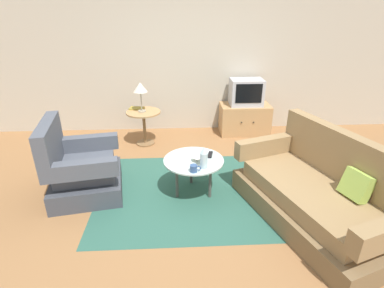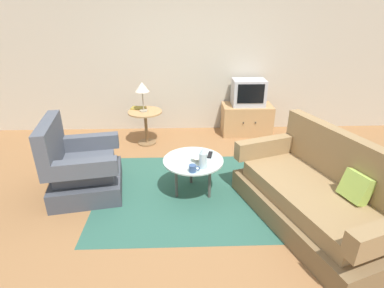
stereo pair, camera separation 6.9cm
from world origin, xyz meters
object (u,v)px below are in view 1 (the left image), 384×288
object	(u,v)px
couch	(318,196)
tv_stand	(244,119)
book	(137,108)
armchair	(80,170)
coffee_table	(193,163)
mug	(194,168)
side_table	(144,120)
television	(246,92)
tv_remote_dark	(210,155)
table_lamp	(140,88)
vase	(204,158)
bowl	(198,159)

from	to	relation	value
couch	tv_stand	bearing A→B (deg)	-13.12
book	armchair	bearing A→B (deg)	-99.34
coffee_table	mug	size ratio (longest dim) A/B	5.84
side_table	book	xyz separation A→B (m)	(-0.12, 0.14, 0.17)
television	mug	xyz separation A→B (m)	(-1.05, -2.20, -0.26)
side_table	television	bearing A→B (deg)	12.92
armchair	tv_remote_dark	distance (m)	1.60
table_lamp	tv_remote_dark	size ratio (longest dim) A/B	2.89
vase	tv_remote_dark	world-z (taller)	vase
coffee_table	television	size ratio (longest dim) A/B	1.29
armchair	coffee_table	size ratio (longest dim) A/B	1.36
armchair	mug	size ratio (longest dim) A/B	7.92
coffee_table	bowl	size ratio (longest dim) A/B	5.30
tv_stand	television	distance (m)	0.49
coffee_table	book	xyz separation A→B (m)	(-0.85, 1.64, 0.17)
side_table	mug	bearing A→B (deg)	-68.25
couch	bowl	xyz separation A→B (m)	(-1.24, 0.56, 0.18)
armchair	couch	xyz separation A→B (m)	(2.67, -0.66, -0.01)
couch	bowl	bearing A→B (deg)	46.84
tv_remote_dark	book	bearing A→B (deg)	-132.32
tv_stand	table_lamp	size ratio (longest dim) A/B	1.83
television	book	bearing A→B (deg)	-171.88
bowl	tv_remote_dark	distance (m)	0.22
table_lamp	mug	size ratio (longest dim) A/B	3.84
coffee_table	tv_stand	xyz separation A→B (m)	(1.04, 1.90, -0.15)
table_lamp	vase	world-z (taller)	table_lamp
tv_stand	side_table	bearing A→B (deg)	-167.47
table_lamp	mug	distance (m)	1.98
mug	couch	bearing A→B (deg)	-13.51
bowl	book	size ratio (longest dim) A/B	0.54
armchair	couch	distance (m)	2.75
tv_stand	bowl	xyz separation A→B (m)	(-0.99, -1.94, 0.22)
armchair	coffee_table	xyz separation A→B (m)	(1.38, -0.06, 0.10)
tv_remote_dark	couch	bearing A→B (deg)	70.10
coffee_table	table_lamp	distance (m)	1.76
armchair	table_lamp	xyz separation A→B (m)	(0.63, 1.44, 0.64)
television	bowl	size ratio (longest dim) A/B	4.09
coffee_table	table_lamp	xyz separation A→B (m)	(-0.75, 1.50, 0.54)
tv_remote_dark	book	xyz separation A→B (m)	(-1.06, 1.54, 0.11)
coffee_table	tv_remote_dark	world-z (taller)	tv_remote_dark
tv_stand	table_lamp	distance (m)	1.96
couch	book	xyz separation A→B (m)	(-2.14, 2.24, 0.28)
side_table	table_lamp	bearing A→B (deg)	-148.54
side_table	tv_remote_dark	xyz separation A→B (m)	(0.94, -1.41, 0.05)
television	armchair	bearing A→B (deg)	-142.46
table_lamp	tv_stand	bearing A→B (deg)	12.77
couch	side_table	size ratio (longest dim) A/B	3.55
vase	book	distance (m)	2.07
couch	television	size ratio (longest dim) A/B	3.61
armchair	tv_remote_dark	xyz separation A→B (m)	(1.59, 0.04, 0.15)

